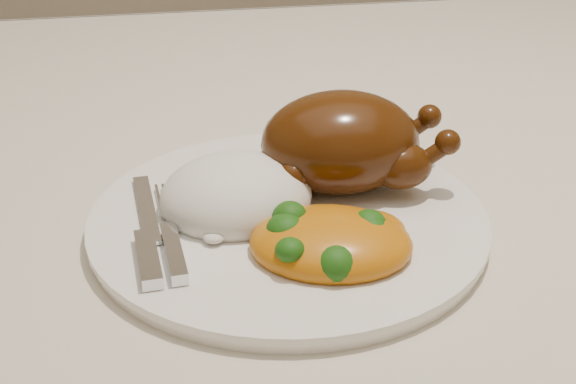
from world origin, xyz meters
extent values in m
cube|color=brown|center=(0.00, 0.00, 0.74)|extent=(1.60, 0.90, 0.04)
cube|color=beige|center=(0.00, 0.00, 0.76)|extent=(1.72, 1.02, 0.01)
cube|color=beige|center=(0.00, 0.51, 0.68)|extent=(1.72, 0.01, 0.18)
cylinder|color=white|center=(-0.11, -0.14, 0.77)|extent=(0.38, 0.38, 0.01)
ellipsoid|color=#482407|center=(-0.06, -0.10, 0.82)|extent=(0.13, 0.11, 0.08)
ellipsoid|color=#482407|center=(-0.07, -0.10, 0.84)|extent=(0.06, 0.05, 0.03)
ellipsoid|color=#482407|center=(-0.02, -0.12, 0.81)|extent=(0.05, 0.04, 0.04)
sphere|color=#482407|center=(0.02, -0.13, 0.83)|extent=(0.02, 0.02, 0.02)
ellipsoid|color=#482407|center=(-0.02, -0.07, 0.81)|extent=(0.05, 0.04, 0.04)
sphere|color=#482407|center=(0.02, -0.07, 0.83)|extent=(0.02, 0.02, 0.02)
sphere|color=#482407|center=(-0.11, -0.12, 0.81)|extent=(0.03, 0.03, 0.03)
sphere|color=#482407|center=(-0.10, -0.06, 0.81)|extent=(0.03, 0.03, 0.03)
ellipsoid|color=white|center=(-0.15, -0.12, 0.79)|extent=(0.13, 0.12, 0.06)
ellipsoid|color=orange|center=(-0.09, -0.20, 0.79)|extent=(0.14, 0.12, 0.04)
ellipsoid|color=orange|center=(-0.06, -0.19, 0.79)|extent=(0.05, 0.05, 0.03)
ellipsoid|color=#0F3909|center=(-0.13, -0.22, 0.80)|extent=(0.02, 0.02, 0.02)
ellipsoid|color=#0F3909|center=(-0.06, -0.20, 0.79)|extent=(0.03, 0.03, 0.03)
ellipsoid|color=#0F3909|center=(-0.10, -0.23, 0.79)|extent=(0.03, 0.03, 0.03)
ellipsoid|color=#0F3909|center=(-0.06, -0.19, 0.80)|extent=(0.03, 0.03, 0.02)
ellipsoid|color=#0F3909|center=(-0.12, -0.18, 0.80)|extent=(0.03, 0.03, 0.02)
ellipsoid|color=#0F3909|center=(-0.12, -0.19, 0.80)|extent=(0.03, 0.03, 0.02)
cube|color=silver|center=(-0.22, -0.11, 0.79)|extent=(0.02, 0.11, 0.00)
cube|color=silver|center=(-0.22, -0.19, 0.79)|extent=(0.02, 0.07, 0.01)
cube|color=silver|center=(-0.20, -0.19, 0.79)|extent=(0.02, 0.07, 0.01)
cube|color=silver|center=(-0.20, -0.11, 0.79)|extent=(0.02, 0.08, 0.00)
camera|label=1|loc=(-0.21, -0.67, 1.09)|focal=50.00mm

